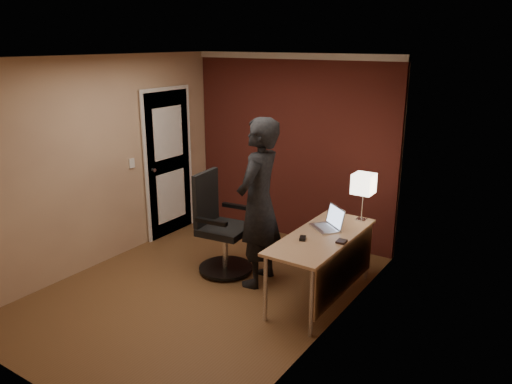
% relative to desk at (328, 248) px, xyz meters
% --- Properties ---
extents(room, '(4.00, 4.00, 4.00)m').
position_rel_desk_xyz_m(room, '(-1.53, 1.01, 0.77)').
color(room, brown).
rests_on(room, ground).
extents(desk, '(0.60, 1.50, 0.73)m').
position_rel_desk_xyz_m(desk, '(0.00, 0.00, 0.00)').
color(desk, tan).
rests_on(desk, ground).
extents(desk_lamp, '(0.22, 0.22, 0.54)m').
position_rel_desk_xyz_m(desk_lamp, '(0.10, 0.64, 0.55)').
color(desk_lamp, silver).
rests_on(desk_lamp, desk).
extents(laptop, '(0.42, 0.41, 0.23)m').
position_rel_desk_xyz_m(laptop, '(-0.09, 0.23, 0.19)').
color(laptop, silver).
rests_on(laptop, desk).
extents(mouse, '(0.09, 0.12, 0.03)m').
position_rel_desk_xyz_m(mouse, '(-0.18, -0.22, 0.14)').
color(mouse, black).
rests_on(mouse, desk).
extents(wallet, '(0.10, 0.12, 0.02)m').
position_rel_desk_xyz_m(wallet, '(0.18, -0.07, 0.14)').
color(wallet, black).
rests_on(wallet, desk).
extents(office_chair, '(0.64, 0.69, 1.18)m').
position_rel_desk_xyz_m(office_chair, '(-1.38, -0.04, -0.08)').
color(office_chair, black).
rests_on(office_chair, ground).
extents(person, '(0.53, 0.74, 1.89)m').
position_rel_desk_xyz_m(person, '(-0.83, -0.03, 0.34)').
color(person, black).
rests_on(person, ground).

